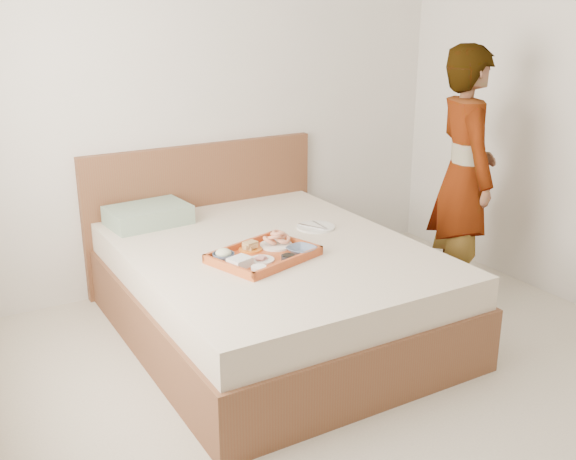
% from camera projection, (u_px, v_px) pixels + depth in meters
% --- Properties ---
extents(ground, '(3.50, 4.00, 0.01)m').
position_uv_depth(ground, '(395.00, 408.00, 3.22)').
color(ground, beige).
rests_on(ground, ground).
extents(wall_back, '(3.50, 0.01, 2.60)m').
position_uv_depth(wall_back, '(213.00, 89.00, 4.44)').
color(wall_back, silver).
rests_on(wall_back, ground).
extents(bed, '(1.65, 2.00, 0.53)m').
position_uv_depth(bed, '(272.00, 289.00, 3.90)').
color(bed, brown).
rests_on(bed, ground).
extents(headboard, '(1.65, 0.06, 0.95)m').
position_uv_depth(headboard, '(203.00, 212.00, 4.62)').
color(headboard, brown).
rests_on(headboard, ground).
extents(pillow, '(0.51, 0.37, 0.12)m').
position_uv_depth(pillow, '(148.00, 215.00, 4.19)').
color(pillow, '#8BAD89').
rests_on(pillow, bed).
extents(tray, '(0.63, 0.53, 0.05)m').
position_uv_depth(tray, '(264.00, 255.00, 3.62)').
color(tray, '#BD5B26').
rests_on(tray, bed).
extents(prawn_plate, '(0.23, 0.23, 0.01)m').
position_uv_depth(prawn_plate, '(276.00, 245.00, 3.77)').
color(prawn_plate, white).
rests_on(prawn_plate, tray).
extents(navy_bowl_big, '(0.19, 0.19, 0.04)m').
position_uv_depth(navy_bowl_big, '(301.00, 250.00, 3.66)').
color(navy_bowl_big, navy).
rests_on(navy_bowl_big, tray).
extents(sauce_dish, '(0.10, 0.10, 0.03)m').
position_uv_depth(sauce_dish, '(288.00, 258.00, 3.56)').
color(sauce_dish, black).
rests_on(sauce_dish, tray).
extents(meat_plate, '(0.17, 0.17, 0.01)m').
position_uv_depth(meat_plate, '(262.00, 260.00, 3.56)').
color(meat_plate, white).
rests_on(meat_plate, tray).
extents(bread_plate, '(0.16, 0.16, 0.01)m').
position_uv_depth(bread_plate, '(250.00, 249.00, 3.72)').
color(bread_plate, orange).
rests_on(bread_plate, tray).
extents(salad_bowl, '(0.15, 0.15, 0.04)m').
position_uv_depth(salad_bowl, '(224.00, 256.00, 3.57)').
color(salad_bowl, navy).
rests_on(salad_bowl, tray).
extents(plastic_tub, '(0.13, 0.12, 0.05)m').
position_uv_depth(plastic_tub, '(240.00, 262.00, 3.48)').
color(plastic_tub, silver).
rests_on(plastic_tub, tray).
extents(cheese_round, '(0.10, 0.10, 0.03)m').
position_uv_depth(cheese_round, '(259.00, 269.00, 3.42)').
color(cheese_round, white).
rests_on(cheese_round, tray).
extents(dinner_plate, '(0.27, 0.27, 0.01)m').
position_uv_depth(dinner_plate, '(316.00, 227.00, 4.13)').
color(dinner_plate, white).
rests_on(dinner_plate, bed).
extents(person, '(0.58, 0.69, 1.62)m').
position_uv_depth(person, '(464.00, 175.00, 4.24)').
color(person, beige).
rests_on(person, ground).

